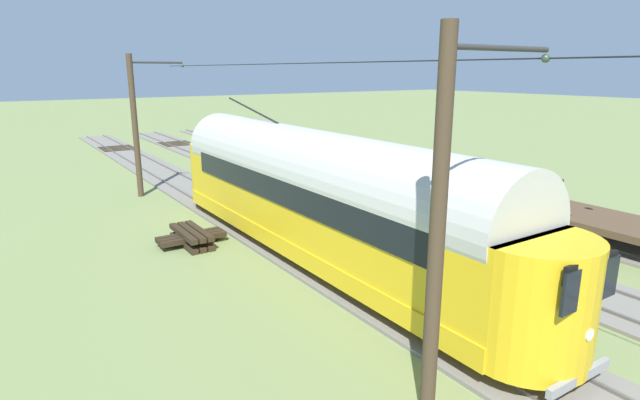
% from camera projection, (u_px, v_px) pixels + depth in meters
% --- Properties ---
extents(ground_plane, '(220.00, 220.00, 0.00)m').
position_uv_depth(ground_plane, '(454.00, 247.00, 18.24)').
color(ground_plane, olive).
extents(track_streetcar_siding, '(2.80, 80.00, 0.18)m').
position_uv_depth(track_streetcar_siding, '(529.00, 222.00, 21.02)').
color(track_streetcar_siding, slate).
rests_on(track_streetcar_siding, ground).
extents(track_adjacent_siding, '(2.80, 80.00, 0.18)m').
position_uv_depth(track_adjacent_siding, '(447.00, 243.00, 18.48)').
color(track_adjacent_siding, slate).
rests_on(track_adjacent_siding, ground).
extents(track_third_siding, '(2.80, 80.00, 0.18)m').
position_uv_depth(track_third_siding, '(340.00, 271.00, 15.95)').
color(track_third_siding, slate).
rests_on(track_third_siding, ground).
extents(vintage_streetcar, '(2.65, 18.45, 4.86)m').
position_uv_depth(vintage_streetcar, '(315.00, 193.00, 16.56)').
color(vintage_streetcar, gold).
rests_on(vintage_streetcar, ground).
extents(flatcar_far_siding, '(2.80, 12.57, 1.60)m').
position_uv_depth(flatcar_far_siding, '(381.00, 200.00, 21.30)').
color(flatcar_far_siding, brown).
rests_on(flatcar_far_siding, ground).
extents(catenary_pole_foreground, '(2.76, 0.28, 6.89)m').
position_uv_depth(catenary_pole_foreground, '(136.00, 124.00, 24.78)').
color(catenary_pole_foreground, '#423323').
rests_on(catenary_pole_foreground, ground).
extents(catenary_pole_mid_near, '(2.76, 0.28, 6.89)m').
position_uv_depth(catenary_pole_mid_near, '(441.00, 224.00, 8.65)').
color(catenary_pole_mid_near, '#423323').
rests_on(catenary_pole_mid_near, ground).
extents(overhead_wire_run, '(2.56, 43.87, 0.18)m').
position_uv_depth(overhead_wire_run, '(511.00, 59.00, 9.84)').
color(overhead_wire_run, black).
rests_on(overhead_wire_run, ground).
extents(spare_tie_stack, '(2.40, 2.40, 0.54)m').
position_uv_depth(spare_tie_stack, '(191.00, 237.00, 18.51)').
color(spare_tie_stack, '#2D2316').
rests_on(spare_tie_stack, ground).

